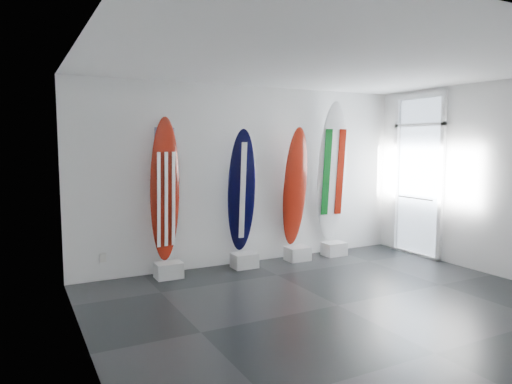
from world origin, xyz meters
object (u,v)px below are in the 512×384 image
surfboard_navy (242,191)px  surfboard_italy (332,173)px  surfboard_usa (165,190)px  surfboard_swiss (295,187)px

surfboard_navy → surfboard_italy: 1.85m
surfboard_italy → surfboard_usa: bearing=-172.2°
surfboard_usa → surfboard_swiss: surfboard_usa is taller
surfboard_usa → surfboard_navy: (1.29, 0.00, -0.08)m
surfboard_italy → surfboard_swiss: bearing=-172.2°
surfboard_usa → surfboard_italy: size_ratio=0.86×
surfboard_swiss → surfboard_usa: bearing=179.4°
surfboard_usa → surfboard_navy: size_ratio=1.07×
surfboard_navy → surfboard_swiss: bearing=11.7°
surfboard_usa → surfboard_swiss: 2.33m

